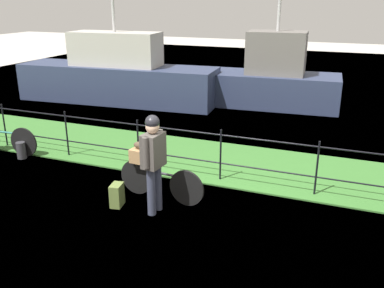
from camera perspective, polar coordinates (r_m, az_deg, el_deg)
ground_plane at (r=6.75m, az=-1.28°, el=-11.08°), size 60.00×60.00×0.00m
grass_strip at (r=9.12m, az=5.60°, el=-2.65°), size 27.00×2.40×0.03m
harbor_water at (r=14.96m, az=12.43°, el=5.71°), size 30.00×30.00×0.00m
iron_fence at (r=8.09m, az=3.90°, el=-1.01°), size 18.04×0.04×1.04m
bicycle_main at (r=7.47m, az=-4.38°, el=-5.04°), size 1.67×0.23×0.64m
wooden_crate at (r=7.49m, az=-6.92°, el=-1.53°), size 0.35×0.33×0.24m
terrier_dog at (r=7.41m, az=-6.82°, el=-0.13°), size 0.32×0.16×0.18m
cyclist_person at (r=6.78m, az=-5.26°, el=-1.62°), size 0.29×0.54×1.68m
backpack_on_paving at (r=7.38m, az=-10.15°, el=-6.83°), size 0.23×0.31×0.40m
mooring_bollard at (r=10.09m, az=-22.14°, el=-0.80°), size 0.20×0.20×0.38m
bicycle_parked at (r=10.48m, az=-24.08°, el=0.62°), size 1.69×0.19×0.67m
moored_boat_near at (r=14.62m, az=-10.13°, el=9.02°), size 6.91×2.14×3.93m
moored_boat_mid at (r=14.05m, az=11.14°, el=8.55°), size 4.24×2.00×4.00m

